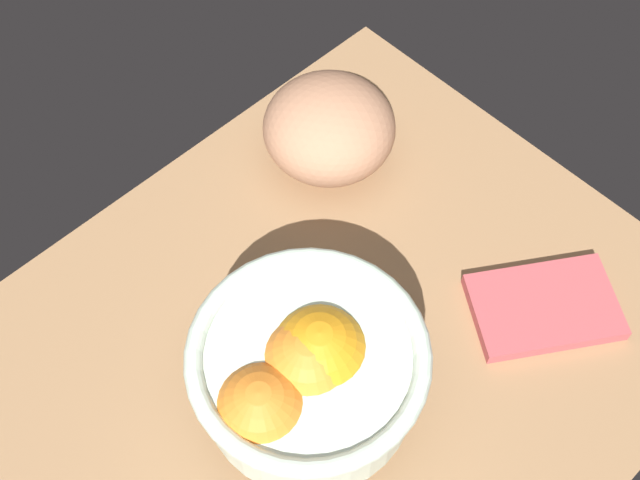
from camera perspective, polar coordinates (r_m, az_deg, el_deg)
name	(u,v)px	position (r cm, az deg, el deg)	size (l,w,h in cm)	color
ground_plane	(315,362)	(78.81, -0.35, -8.49)	(69.44, 54.64, 3.00)	#98714B
fruit_bowl	(306,373)	(69.27, -1.00, -9.20)	(20.15, 20.15, 12.22)	silver
bread_loaf	(329,128)	(86.19, 0.64, 7.80)	(13.90, 13.85, 9.44)	#B17B5B
napkin_folded	(544,307)	(81.78, 15.31, -4.51)	(13.81, 8.93, 1.42)	#B84C50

